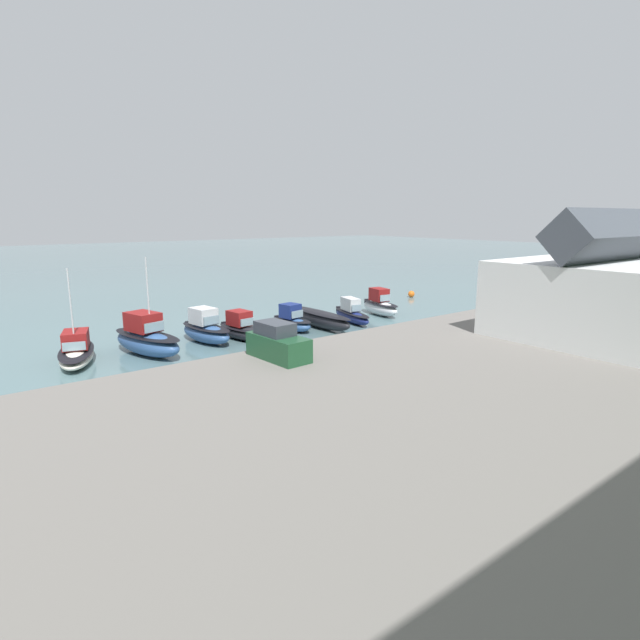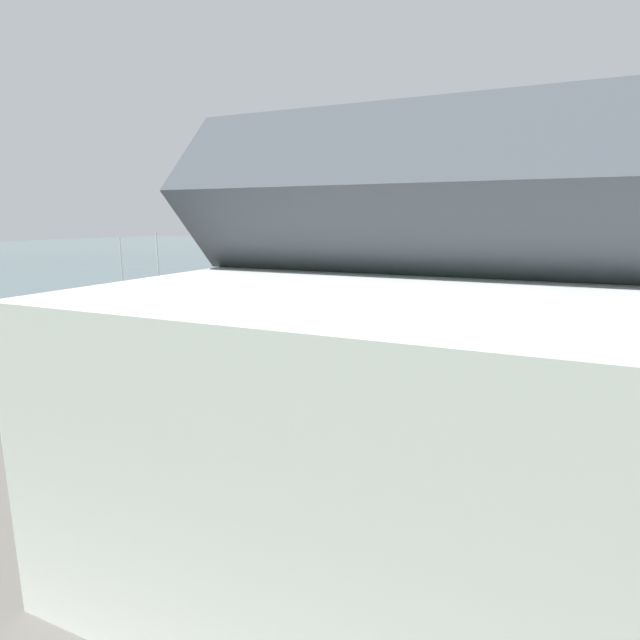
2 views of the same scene
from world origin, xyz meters
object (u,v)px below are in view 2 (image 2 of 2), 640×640
object	(u,v)px
moored_boat_6	(164,306)
moored_boat_1	(398,334)
moored_boat_5	(222,311)
moored_boat_7	(131,305)
parked_car_1	(96,321)
moored_boat_3	(308,323)
moored_boat_2	(343,328)
moored_boat_0	(477,335)
moored_boat_4	(248,318)

from	to	relation	value
moored_boat_6	moored_boat_1	bearing A→B (deg)	164.38
moored_boat_5	moored_boat_7	bearing A→B (deg)	-9.24
parked_car_1	moored_boat_6	bearing A→B (deg)	-71.07
moored_boat_3	moored_boat_2	bearing A→B (deg)	164.62
moored_boat_0	parked_car_1	bearing A→B (deg)	39.95
moored_boat_4	moored_boat_7	xyz separation A→B (m)	(11.90, -0.96, -0.07)
moored_boat_0	moored_boat_1	size ratio (longest dim) A/B	0.90
moored_boat_5	moored_boat_7	world-z (taller)	moored_boat_7
moored_boat_4	moored_boat_5	distance (m)	2.81
moored_boat_0	moored_boat_2	bearing A→B (deg)	15.83
moored_boat_3	moored_boat_5	size ratio (longest dim) A/B	0.75
moored_boat_3	moored_boat_6	xyz separation A→B (m)	(12.35, -0.01, 0.29)
moored_boat_3	parked_car_1	distance (m)	13.17
moored_boat_3	moored_boat_7	world-z (taller)	moored_boat_7
parked_car_1	moored_boat_7	bearing A→B (deg)	-56.30
moored_boat_1	moored_boat_6	bearing A→B (deg)	12.18
moored_boat_0	moored_boat_4	xyz separation A→B (m)	(15.75, 0.42, -0.16)
moored_boat_2	moored_boat_6	xyz separation A→B (m)	(15.01, -0.34, 0.31)
moored_boat_2	moored_boat_6	world-z (taller)	moored_boat_6
moored_boat_1	parked_car_1	bearing A→B (deg)	48.05
moored_boat_1	moored_boat_6	world-z (taller)	moored_boat_6
moored_boat_5	moored_boat_6	distance (m)	4.89
moored_boat_1	moored_boat_6	distance (m)	18.72
moored_boat_6	moored_boat_7	size ratio (longest dim) A/B	1.03
moored_boat_1	moored_boat_3	xyz separation A→B (m)	(6.37, -0.46, 0.03)
moored_boat_1	moored_boat_5	xyz separation A→B (m)	(13.89, -1.25, 0.18)
moored_boat_0	moored_boat_3	size ratio (longest dim) A/B	1.27
moored_boat_2	moored_boat_3	xyz separation A→B (m)	(2.67, -0.32, 0.01)
moored_boat_3	moored_boat_7	xyz separation A→B (m)	(16.72, -1.03, -0.09)
moored_boat_0	moored_boat_4	size ratio (longest dim) A/B	1.04
moored_boat_7	parked_car_1	xyz separation A→B (m)	(-8.68, 11.36, 1.51)
moored_boat_3	parked_car_1	world-z (taller)	parked_car_1
moored_boat_0	moored_boat_5	size ratio (longest dim) A/B	0.95
moored_boat_7	moored_boat_3	bearing A→B (deg)	-166.63
moored_boat_6	parked_car_1	bearing A→B (deg)	98.43
moored_boat_0	moored_boat_1	bearing A→B (deg)	21.93
moored_boat_2	moored_boat_6	distance (m)	15.02
moored_boat_6	parked_car_1	size ratio (longest dim) A/B	1.70
moored_boat_2	moored_boat_6	size ratio (longest dim) A/B	1.18
moored_boat_6	moored_boat_3	bearing A→B (deg)	165.76
moored_boat_3	moored_boat_5	xyz separation A→B (m)	(7.53, -0.80, 0.16)
moored_boat_0	moored_boat_3	world-z (taller)	moored_boat_0
moored_boat_1	moored_boat_3	bearing A→B (deg)	9.51
moored_boat_4	parked_car_1	size ratio (longest dim) A/B	1.26
moored_boat_4	parked_car_1	xyz separation A→B (m)	(3.22, 10.40, 1.44)
moored_boat_4	moored_boat_6	xyz separation A→B (m)	(7.52, 0.05, 0.32)
moored_boat_0	moored_boat_3	bearing A→B (deg)	12.79
moored_boat_6	moored_boat_2	bearing A→B (deg)	164.54
moored_boat_2	moored_boat_5	distance (m)	10.26
moored_boat_4	moored_boat_3	bearing A→B (deg)	171.59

